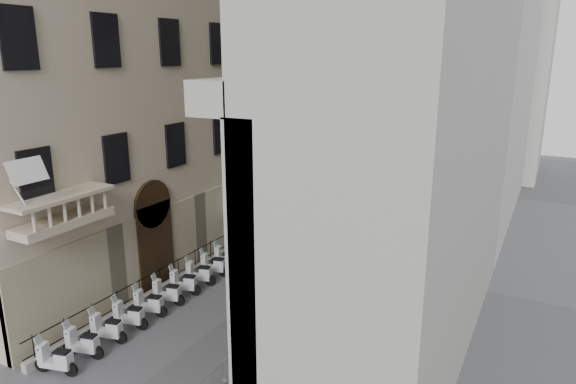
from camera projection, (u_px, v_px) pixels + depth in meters
The scene contains 33 objects.
far_building at pixel (434, 17), 50.80m from camera, with size 22.00×10.00×30.00m, color beige.
iron_fence at pixel (234, 250), 30.97m from camera, with size 0.30×28.00×1.40m, color black, non-canonical shape.
blue_awning at pixel (407, 233), 34.02m from camera, with size 1.60×3.00×3.00m, color navy, non-canonical shape.
flag at pixel (53, 362), 19.71m from camera, with size 1.00×1.40×8.20m, color #9E0C11, non-canonical shape.
scooter_0 at pixel (58, 374), 19.01m from camera, with size 0.56×1.40×1.50m, color silver, non-canonical shape.
scooter_1 at pixel (84, 357), 20.06m from camera, with size 0.56×1.40×1.50m, color silver, non-canonical shape.
scooter_2 at pixel (108, 342), 21.12m from camera, with size 0.56×1.40×1.50m, color silver, non-canonical shape.
scooter_3 at pixel (130, 328), 22.17m from camera, with size 0.56×1.40×1.50m, color silver, non-canonical shape.
scooter_4 at pixel (150, 316), 23.23m from camera, with size 0.56×1.40×1.50m, color silver, non-canonical shape.
scooter_5 at pixel (168, 304), 24.28m from camera, with size 0.56×1.40×1.50m, color silver, non-canonical shape.
scooter_6 at pixel (185, 294), 25.34m from camera, with size 0.56×1.40×1.50m, color silver, non-canonical shape.
scooter_7 at pixel (200, 284), 26.39m from camera, with size 0.56×1.40×1.50m, color silver, non-canonical shape.
scooter_8 at pixel (214, 275), 27.45m from camera, with size 0.56×1.40×1.50m, color silver, non-canonical shape.
scooter_9 at pixel (227, 267), 28.50m from camera, with size 0.56×1.40×1.50m, color silver, non-canonical shape.
scooter_10 at pixel (239, 260), 29.56m from camera, with size 0.56×1.40×1.50m, color silver, non-canonical shape.
scooter_11 at pixel (250, 253), 30.61m from camera, with size 0.56×1.40×1.50m, color silver, non-canonical shape.
scooter_12 at pixel (261, 246), 31.67m from camera, with size 0.56×1.40×1.50m, color silver, non-canonical shape.
scooter_13 at pixel (271, 240), 32.72m from camera, with size 0.56×1.40×1.50m, color silver, non-canonical shape.
scooter_14 at pixel (280, 234), 33.78m from camera, with size 0.56×1.40×1.50m, color silver, non-canonical shape.
scooter_15 at pixel (289, 228), 34.83m from camera, with size 0.56×1.40×1.50m, color silver, non-canonical shape.
barrier_1 at pixel (248, 364), 19.59m from camera, with size 0.60×2.40×1.10m, color #A0A2A7, non-canonical shape.
barrier_2 at pixel (279, 334), 21.73m from camera, with size 0.60×2.40×1.10m, color #A0A2A7, non-canonical shape.
barrier_3 at pixel (305, 309), 23.87m from camera, with size 0.60×2.40×1.10m, color #A0A2A7, non-canonical shape.
barrier_4 at pixel (327, 288), 26.01m from camera, with size 0.60×2.40×1.10m, color #A0A2A7, non-canonical shape.
barrier_5 at pixel (345, 270), 28.14m from camera, with size 0.60×2.40×1.10m, color #A0A2A7, non-canonical shape.
barrier_6 at pixel (360, 255), 30.28m from camera, with size 0.60×2.40×1.10m, color #A0A2A7, non-canonical shape.
barrier_7 at pixel (374, 241), 32.42m from camera, with size 0.60×2.40×1.10m, color #A0A2A7, non-canonical shape.
security_tent at pixel (260, 201), 31.66m from camera, with size 3.96×3.96×3.22m.
street_lamp at pixel (243, 172), 28.80m from camera, with size 2.69×0.92×8.46m.
info_kiosk at pixel (276, 214), 35.01m from camera, with size 0.32×0.85×1.77m.
pedestrian_a at pixel (370, 196), 39.18m from camera, with size 0.72×0.47×1.98m, color black.
pedestrian_b at pixel (423, 188), 42.35m from camera, with size 0.74×0.58×1.53m, color black.
pedestrian_c at pixel (374, 192), 40.30m from camera, with size 0.92×0.60×1.89m, color black.
Camera 1 is at (12.06, -6.15, 11.46)m, focal length 32.00 mm.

